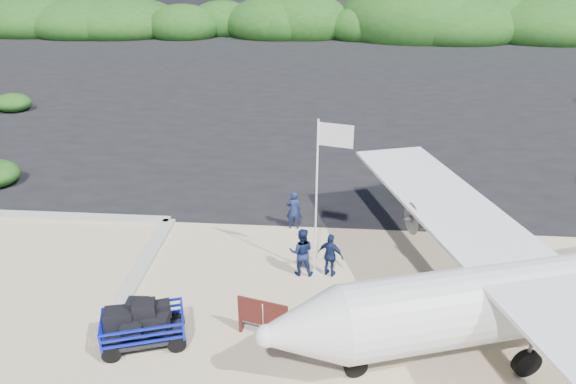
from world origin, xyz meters
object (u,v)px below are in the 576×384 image
Objects in this scene: crew_b at (301,252)px; crew_c at (331,255)px; crew_a at (294,210)px; signboard at (263,337)px; baggage_cart at (146,344)px; aircraft_large at (431,105)px; flagpole at (314,272)px.

crew_b is 1.02m from crew_c.
crew_b is at bearing 92.64° from crew_a.
crew_a reaches higher than signboard.
crew_c reaches higher than signboard.
crew_b is (4.34, 3.93, 0.90)m from baggage_cart.
crew_a is 0.09× the size of aircraft_large.
flagpole is 1.00m from crew_c.
baggage_cart is at bearing 60.63° from crew_c.
flagpole is 3.16× the size of crew_b.
flagpole reaches higher than aircraft_large.
crew_b is at bearing -163.75° from flagpole.
aircraft_large is (8.82, 18.90, -0.84)m from crew_a.
signboard is at bearing 84.04° from crew_c.
crew_c is at bearing 179.07° from crew_b.
crew_c is (0.55, -0.15, 0.82)m from flagpole.
crew_c is at bearing 108.82° from crew_a.
crew_c is (1.97, 3.35, 0.82)m from signboard.
crew_b is at bearing 24.71° from baggage_cart.
flagpole is at bearing 101.09° from crew_a.
baggage_cart is 8.18m from crew_a.
crew_b is (0.95, 3.36, 0.90)m from signboard.
aircraft_large reaches higher than crew_b.
crew_c reaches higher than baggage_cart.
crew_b is 0.10× the size of aircraft_large.
crew_b is (-0.46, -0.13, 0.90)m from flagpole.
baggage_cart is 3.43m from signboard.
crew_b is at bearing 23.73° from crew_c.
flagpole is 23.37m from aircraft_large.
crew_c is at bearing 18.75° from baggage_cart.
crew_c is 0.09× the size of aircraft_large.
signboard is at bearing 53.29° from aircraft_large.
aircraft_large reaches higher than signboard.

